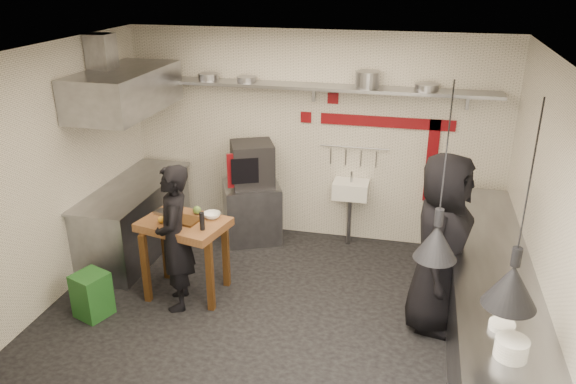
% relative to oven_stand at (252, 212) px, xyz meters
% --- Properties ---
extents(floor, '(5.00, 5.00, 0.00)m').
position_rel_oven_stand_xyz_m(floor, '(0.77, -1.74, -0.40)').
color(floor, black).
rests_on(floor, ground).
extents(ceiling, '(5.00, 5.00, 0.00)m').
position_rel_oven_stand_xyz_m(ceiling, '(0.77, -1.74, 2.40)').
color(ceiling, beige).
rests_on(ceiling, floor).
extents(wall_back, '(5.00, 0.04, 2.80)m').
position_rel_oven_stand_xyz_m(wall_back, '(0.77, 0.36, 1.00)').
color(wall_back, silver).
rests_on(wall_back, floor).
extents(wall_front, '(5.00, 0.04, 2.80)m').
position_rel_oven_stand_xyz_m(wall_front, '(0.77, -3.84, 1.00)').
color(wall_front, silver).
rests_on(wall_front, floor).
extents(wall_left, '(0.04, 4.20, 2.80)m').
position_rel_oven_stand_xyz_m(wall_left, '(-1.73, -1.74, 1.00)').
color(wall_left, silver).
rests_on(wall_left, floor).
extents(wall_right, '(0.04, 4.20, 2.80)m').
position_rel_oven_stand_xyz_m(wall_right, '(3.27, -1.74, 1.00)').
color(wall_right, silver).
rests_on(wall_right, floor).
extents(red_band_horiz, '(1.70, 0.02, 0.14)m').
position_rel_oven_stand_xyz_m(red_band_horiz, '(1.72, 0.34, 1.28)').
color(red_band_horiz, maroon).
rests_on(red_band_horiz, wall_back).
extents(red_band_vert, '(0.14, 0.02, 1.10)m').
position_rel_oven_stand_xyz_m(red_band_vert, '(2.32, 0.34, 0.80)').
color(red_band_vert, maroon).
rests_on(red_band_vert, wall_back).
extents(red_tile_a, '(0.14, 0.02, 0.14)m').
position_rel_oven_stand_xyz_m(red_tile_a, '(1.02, 0.34, 1.55)').
color(red_tile_a, maroon).
rests_on(red_tile_a, wall_back).
extents(red_tile_b, '(0.14, 0.02, 0.14)m').
position_rel_oven_stand_xyz_m(red_tile_b, '(0.67, 0.34, 1.28)').
color(red_tile_b, maroon).
rests_on(red_tile_b, wall_back).
extents(back_shelf, '(4.60, 0.34, 0.04)m').
position_rel_oven_stand_xyz_m(back_shelf, '(0.77, 0.18, 1.72)').
color(back_shelf, gray).
rests_on(back_shelf, wall_back).
extents(shelf_bracket_left, '(0.04, 0.06, 0.24)m').
position_rel_oven_stand_xyz_m(shelf_bracket_left, '(-1.13, 0.33, 1.62)').
color(shelf_bracket_left, gray).
rests_on(shelf_bracket_left, wall_back).
extents(shelf_bracket_mid, '(0.04, 0.06, 0.24)m').
position_rel_oven_stand_xyz_m(shelf_bracket_mid, '(0.77, 0.33, 1.62)').
color(shelf_bracket_mid, gray).
rests_on(shelf_bracket_mid, wall_back).
extents(shelf_bracket_right, '(0.04, 0.06, 0.24)m').
position_rel_oven_stand_xyz_m(shelf_bracket_right, '(2.67, 0.33, 1.62)').
color(shelf_bracket_right, gray).
rests_on(shelf_bracket_right, wall_back).
extents(pan_far_left, '(0.33, 0.33, 0.09)m').
position_rel_oven_stand_xyz_m(pan_far_left, '(-0.60, 0.18, 1.79)').
color(pan_far_left, gray).
rests_on(pan_far_left, back_shelf).
extents(pan_mid_left, '(0.32, 0.32, 0.07)m').
position_rel_oven_stand_xyz_m(pan_mid_left, '(-0.08, 0.18, 1.78)').
color(pan_mid_left, gray).
rests_on(pan_mid_left, back_shelf).
extents(stock_pot, '(0.30, 0.30, 0.20)m').
position_rel_oven_stand_xyz_m(stock_pot, '(1.46, 0.18, 1.84)').
color(stock_pot, gray).
rests_on(stock_pot, back_shelf).
extents(pan_right, '(0.30, 0.30, 0.08)m').
position_rel_oven_stand_xyz_m(pan_right, '(2.17, 0.18, 1.78)').
color(pan_right, gray).
rests_on(pan_right, back_shelf).
extents(oven_stand, '(0.94, 0.91, 0.80)m').
position_rel_oven_stand_xyz_m(oven_stand, '(0.00, 0.00, 0.00)').
color(oven_stand, gray).
rests_on(oven_stand, floor).
extents(combi_oven, '(0.70, 0.68, 0.58)m').
position_rel_oven_stand_xyz_m(combi_oven, '(0.02, 0.01, 0.69)').
color(combi_oven, black).
rests_on(combi_oven, oven_stand).
extents(oven_door, '(0.50, 0.25, 0.46)m').
position_rel_oven_stand_xyz_m(oven_door, '(0.03, -0.22, 0.69)').
color(oven_door, maroon).
rests_on(oven_door, combi_oven).
extents(oven_glass, '(0.33, 0.16, 0.34)m').
position_rel_oven_stand_xyz_m(oven_glass, '(0.00, -0.27, 0.69)').
color(oven_glass, black).
rests_on(oven_glass, oven_door).
extents(hand_sink, '(0.46, 0.34, 0.22)m').
position_rel_oven_stand_xyz_m(hand_sink, '(1.32, 0.18, 0.38)').
color(hand_sink, white).
rests_on(hand_sink, wall_back).
extents(sink_tap, '(0.03, 0.03, 0.14)m').
position_rel_oven_stand_xyz_m(sink_tap, '(1.32, 0.18, 0.56)').
color(sink_tap, gray).
rests_on(sink_tap, hand_sink).
extents(sink_drain, '(0.06, 0.06, 0.66)m').
position_rel_oven_stand_xyz_m(sink_drain, '(1.32, 0.14, -0.06)').
color(sink_drain, gray).
rests_on(sink_drain, floor).
extents(utensil_rail, '(0.90, 0.02, 0.02)m').
position_rel_oven_stand_xyz_m(utensil_rail, '(1.32, 0.32, 0.92)').
color(utensil_rail, gray).
rests_on(utensil_rail, wall_back).
extents(counter_right, '(0.70, 3.80, 0.90)m').
position_rel_oven_stand_xyz_m(counter_right, '(2.92, -1.74, 0.05)').
color(counter_right, gray).
rests_on(counter_right, floor).
extents(counter_right_top, '(0.76, 3.90, 0.03)m').
position_rel_oven_stand_xyz_m(counter_right_top, '(2.92, -1.74, 0.52)').
color(counter_right_top, gray).
rests_on(counter_right_top, counter_right).
extents(plate_stack, '(0.24, 0.24, 0.15)m').
position_rel_oven_stand_xyz_m(plate_stack, '(2.89, -3.14, 0.61)').
color(plate_stack, white).
rests_on(plate_stack, counter_right_top).
extents(small_bowl_right, '(0.24, 0.24, 0.05)m').
position_rel_oven_stand_xyz_m(small_bowl_right, '(2.87, -2.79, 0.56)').
color(small_bowl_right, white).
rests_on(small_bowl_right, counter_right_top).
extents(counter_left, '(0.70, 1.90, 0.90)m').
position_rel_oven_stand_xyz_m(counter_left, '(-1.38, -0.69, 0.05)').
color(counter_left, gray).
rests_on(counter_left, floor).
extents(counter_left_top, '(0.76, 2.00, 0.03)m').
position_rel_oven_stand_xyz_m(counter_left_top, '(-1.38, -0.69, 0.52)').
color(counter_left_top, gray).
rests_on(counter_left_top, counter_left).
extents(extractor_hood, '(0.78, 1.60, 0.50)m').
position_rel_oven_stand_xyz_m(extractor_hood, '(-1.33, -0.69, 1.75)').
color(extractor_hood, gray).
rests_on(extractor_hood, ceiling).
extents(hood_duct, '(0.28, 0.28, 0.50)m').
position_rel_oven_stand_xyz_m(hood_duct, '(-1.58, -0.69, 2.15)').
color(hood_duct, gray).
rests_on(hood_duct, ceiling).
extents(green_bin, '(0.42, 0.42, 0.50)m').
position_rel_oven_stand_xyz_m(green_bin, '(-1.15, -2.17, -0.15)').
color(green_bin, '#215C21').
rests_on(green_bin, floor).
extents(prep_table, '(1.04, 0.82, 0.92)m').
position_rel_oven_stand_xyz_m(prep_table, '(-0.32, -1.51, 0.06)').
color(prep_table, brown).
rests_on(prep_table, floor).
extents(cutting_board, '(0.37, 0.29, 0.02)m').
position_rel_oven_stand_xyz_m(cutting_board, '(-0.32, -1.52, 0.53)').
color(cutting_board, '#472910').
rests_on(cutting_board, prep_table).
extents(pepper_mill, '(0.06, 0.06, 0.20)m').
position_rel_oven_stand_xyz_m(pepper_mill, '(-0.04, -1.67, 0.62)').
color(pepper_mill, black).
rests_on(pepper_mill, prep_table).
extents(lemon_a, '(0.09, 0.09, 0.08)m').
position_rel_oven_stand_xyz_m(lemon_a, '(-0.53, -1.62, 0.56)').
color(lemon_a, gold).
rests_on(lemon_a, prep_table).
extents(lemon_b, '(0.10, 0.10, 0.07)m').
position_rel_oven_stand_xyz_m(lemon_b, '(-0.45, -1.65, 0.56)').
color(lemon_b, gold).
rests_on(lemon_b, prep_table).
extents(veg_ball, '(0.12, 0.12, 0.09)m').
position_rel_oven_stand_xyz_m(veg_ball, '(-0.24, -1.31, 0.57)').
color(veg_ball, '#577B34').
rests_on(veg_ball, prep_table).
extents(steel_tray, '(0.23, 0.18, 0.03)m').
position_rel_oven_stand_xyz_m(steel_tray, '(-0.62, -1.38, 0.54)').
color(steel_tray, gray).
rests_on(steel_tray, prep_table).
extents(bowl, '(0.23, 0.23, 0.06)m').
position_rel_oven_stand_xyz_m(bowl, '(-0.04, -1.37, 0.55)').
color(bowl, white).
rests_on(bowl, prep_table).
extents(heat_lamp_near, '(0.40, 0.40, 1.43)m').
position_rel_oven_stand_xyz_m(heat_lamp_near, '(2.32, -2.59, 1.69)').
color(heat_lamp_near, black).
rests_on(heat_lamp_near, ceiling).
extents(heat_lamp_far, '(0.49, 0.49, 1.50)m').
position_rel_oven_stand_xyz_m(heat_lamp_far, '(2.84, -3.03, 1.65)').
color(heat_lamp_far, black).
rests_on(heat_lamp_far, ceiling).
extents(chef_left, '(0.57, 0.70, 1.65)m').
position_rel_oven_stand_xyz_m(chef_left, '(-0.33, -1.75, 0.42)').
color(chef_left, black).
rests_on(chef_left, floor).
extents(chef_right, '(0.81, 1.05, 1.91)m').
position_rel_oven_stand_xyz_m(chef_right, '(2.43, -1.49, 0.55)').
color(chef_right, black).
rests_on(chef_right, floor).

